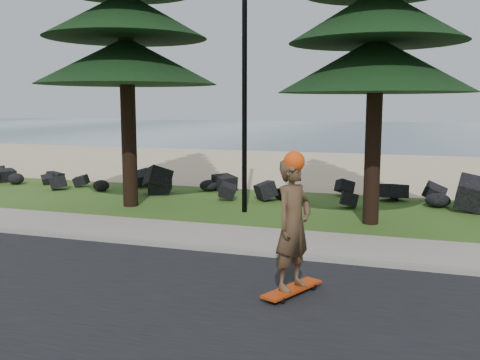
# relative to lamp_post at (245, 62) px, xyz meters

# --- Properties ---
(ground) EXTENTS (160.00, 160.00, 0.00)m
(ground) POSITION_rel_lamp_post_xyz_m (0.00, -3.20, -4.13)
(ground) COLOR #3A5C1C
(ground) RESTS_ON ground
(road) EXTENTS (160.00, 7.00, 0.02)m
(road) POSITION_rel_lamp_post_xyz_m (0.00, -7.70, -4.12)
(road) COLOR black
(road) RESTS_ON ground
(kerb) EXTENTS (160.00, 0.20, 0.10)m
(kerb) POSITION_rel_lamp_post_xyz_m (0.00, -4.10, -4.08)
(kerb) COLOR gray
(kerb) RESTS_ON ground
(sidewalk) EXTENTS (160.00, 2.00, 0.08)m
(sidewalk) POSITION_rel_lamp_post_xyz_m (0.00, -3.00, -4.09)
(sidewalk) COLOR gray
(sidewalk) RESTS_ON ground
(beach_sand) EXTENTS (160.00, 15.00, 0.01)m
(beach_sand) POSITION_rel_lamp_post_xyz_m (0.00, 11.30, -4.13)
(beach_sand) COLOR #CDB089
(beach_sand) RESTS_ON ground
(ocean) EXTENTS (160.00, 58.00, 0.01)m
(ocean) POSITION_rel_lamp_post_xyz_m (0.00, 47.80, -4.13)
(ocean) COLOR #38586B
(ocean) RESTS_ON ground
(seawall_boulders) EXTENTS (60.00, 2.40, 1.10)m
(seawall_boulders) POSITION_rel_lamp_post_xyz_m (0.00, 2.40, -4.13)
(seawall_boulders) COLOR black
(seawall_boulders) RESTS_ON ground
(lamp_post) EXTENTS (0.25, 0.14, 8.14)m
(lamp_post) POSITION_rel_lamp_post_xyz_m (0.00, 0.00, 0.00)
(lamp_post) COLOR black
(lamp_post) RESTS_ON ground
(skateboarder) EXTENTS (0.79, 1.25, 2.30)m
(skateboarder) POSITION_rel_lamp_post_xyz_m (2.74, -6.10, -2.98)
(skateboarder) COLOR #BC360B
(skateboarder) RESTS_ON ground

